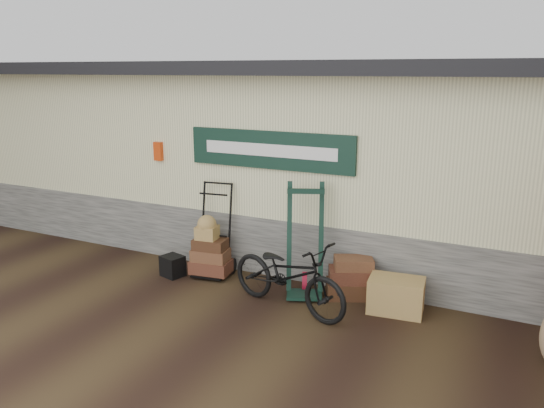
# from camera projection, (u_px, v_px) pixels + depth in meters

# --- Properties ---
(ground) EXTENTS (80.00, 80.00, 0.00)m
(ground) POSITION_uv_depth(u_px,v_px,m) (258.00, 304.00, 7.17)
(ground) COLOR black
(ground) RESTS_ON ground
(station_building) EXTENTS (14.40, 4.10, 3.20)m
(station_building) POSITION_uv_depth(u_px,v_px,m) (330.00, 157.00, 9.16)
(station_building) COLOR #4C4C47
(station_building) RESTS_ON ground
(porter_trolley) EXTENTS (0.79, 0.64, 1.44)m
(porter_trolley) POSITION_uv_depth(u_px,v_px,m) (214.00, 229.00, 8.09)
(porter_trolley) COLOR black
(porter_trolley) RESTS_ON ground
(green_barrow) EXTENTS (0.72, 0.67, 1.59)m
(green_barrow) POSITION_uv_depth(u_px,v_px,m) (305.00, 240.00, 7.31)
(green_barrow) COLOR black
(green_barrow) RESTS_ON ground
(suitcase_stack) EXTENTS (0.77, 0.65, 0.58)m
(suitcase_stack) POSITION_uv_depth(u_px,v_px,m) (351.00, 277.00, 7.34)
(suitcase_stack) COLOR #3C2713
(suitcase_stack) RESTS_ON ground
(wicker_hamper) EXTENTS (0.74, 0.53, 0.46)m
(wicker_hamper) POSITION_uv_depth(u_px,v_px,m) (396.00, 295.00, 6.90)
(wicker_hamper) COLOR olive
(wicker_hamper) RESTS_ON ground
(black_trunk) EXTENTS (0.38, 0.35, 0.32)m
(black_trunk) POSITION_uv_depth(u_px,v_px,m) (173.00, 266.00, 8.11)
(black_trunk) COLOR black
(black_trunk) RESTS_ON ground
(bicycle) EXTENTS (1.11, 1.95, 1.07)m
(bicycle) POSITION_uv_depth(u_px,v_px,m) (288.00, 271.00, 6.89)
(bicycle) COLOR black
(bicycle) RESTS_ON ground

